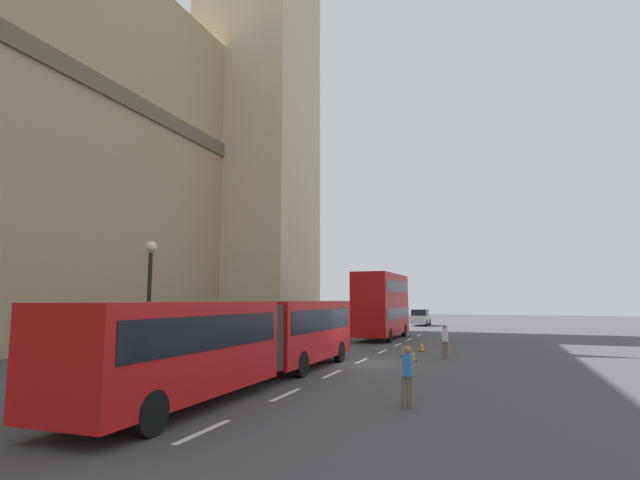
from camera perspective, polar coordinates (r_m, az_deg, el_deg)
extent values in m
plane|color=#424244|center=(23.87, 4.21, -14.02)|extent=(160.00, 160.00, 0.00)
cube|color=silver|center=(12.24, -13.30, -20.72)|extent=(2.20, 0.16, 0.01)
cube|color=silver|center=(16.22, -3.99, -17.40)|extent=(2.20, 0.16, 0.01)
cube|color=silver|center=(20.46, 1.40, -15.22)|extent=(2.20, 0.16, 0.01)
cube|color=silver|center=(24.83, 4.85, -13.73)|extent=(2.20, 0.16, 0.01)
cube|color=silver|center=(29.27, 7.24, -12.66)|extent=(2.20, 0.16, 0.01)
cube|color=silver|center=(33.75, 8.98, -11.85)|extent=(2.20, 0.16, 0.01)
cube|color=silver|center=(38.26, 10.31, -11.23)|extent=(2.20, 0.16, 0.01)
cube|color=silver|center=(42.79, 11.35, -10.74)|extent=(2.20, 0.16, 0.01)
cube|color=#C6B284|center=(54.18, -7.14, 18.77)|extent=(9.95, 9.95, 52.79)
cube|color=red|center=(22.09, -2.63, -10.31)|extent=(7.89, 2.50, 2.50)
cube|color=black|center=(22.07, -2.63, -9.14)|extent=(7.26, 2.54, 0.90)
cube|color=red|center=(14.38, -16.42, -11.88)|extent=(7.89, 2.50, 2.50)
cube|color=black|center=(14.35, -16.35, -10.09)|extent=(7.26, 2.54, 0.90)
cylinder|color=#2D2D2D|center=(18.12, -8.04, -11.00)|extent=(2.38, 2.38, 2.25)
cylinder|color=black|center=(24.17, 2.23, -12.75)|extent=(1.00, 0.30, 1.00)
cylinder|color=black|center=(19.59, -2.24, -14.13)|extent=(1.00, 0.30, 1.00)
cylinder|color=black|center=(12.01, -19.06, -18.39)|extent=(1.00, 0.30, 1.00)
cube|color=#B20F0F|center=(38.24, 7.18, -8.90)|extent=(9.08, 2.50, 2.40)
cube|color=black|center=(38.23, 7.17, -8.37)|extent=(8.17, 2.54, 0.84)
cube|color=#B20F0F|center=(38.22, 7.13, -5.53)|extent=(8.90, 2.50, 2.10)
cube|color=black|center=(38.23, 7.13, -5.38)|extent=(8.17, 2.54, 0.84)
cylinder|color=black|center=(40.91, 9.67, -10.26)|extent=(1.00, 0.30, 1.00)
cylinder|color=black|center=(35.22, 7.97, -10.85)|extent=(1.00, 0.30, 1.00)
cube|color=#B7B7BC|center=(58.66, 11.53, -8.98)|extent=(4.40, 1.80, 0.90)
cube|color=black|center=(58.43, 11.48, -8.21)|extent=(2.46, 1.66, 0.70)
cylinder|color=black|center=(59.95, 12.51, -9.27)|extent=(0.64, 0.30, 0.64)
cylinder|color=black|center=(57.17, 12.14, -9.41)|extent=(0.64, 0.30, 0.64)
cube|color=black|center=(25.05, 10.73, -13.55)|extent=(0.36, 0.36, 0.03)
cone|color=orange|center=(25.02, 10.71, -12.89)|extent=(0.28, 0.28, 0.55)
cylinder|color=white|center=(25.01, 10.71, -12.83)|extent=(0.17, 0.17, 0.08)
cube|color=black|center=(26.91, 9.66, -13.10)|extent=(0.36, 0.36, 0.03)
cone|color=orange|center=(26.88, 9.65, -12.49)|extent=(0.28, 0.28, 0.55)
cylinder|color=white|center=(26.88, 9.65, -12.43)|extent=(0.17, 0.17, 0.08)
cube|color=black|center=(29.74, 11.69, -12.46)|extent=(0.36, 0.36, 0.03)
cone|color=orange|center=(29.72, 11.68, -11.90)|extent=(0.28, 0.28, 0.55)
cylinder|color=white|center=(29.71, 11.68, -11.85)|extent=(0.17, 0.17, 0.08)
cylinder|color=black|center=(20.77, -19.47, -14.31)|extent=(0.32, 0.32, 0.30)
cylinder|color=black|center=(20.59, -19.22, -8.10)|extent=(0.16, 0.16, 4.80)
sphere|color=beige|center=(20.69, -18.93, -0.75)|extent=(0.44, 0.44, 0.44)
cylinder|color=#726651|center=(14.47, 10.56, -16.88)|extent=(0.16, 0.16, 0.86)
cylinder|color=#726651|center=(14.51, 9.75, -16.87)|extent=(0.16, 0.16, 0.86)
cube|color=#3372B2|center=(14.38, 10.09, -14.01)|extent=(0.41, 0.25, 0.60)
sphere|color=#936B4C|center=(14.34, 10.06, -12.35)|extent=(0.22, 0.22, 0.22)
cylinder|color=#726651|center=(26.40, 14.08, -12.21)|extent=(0.16, 0.16, 0.86)
cylinder|color=#726651|center=(26.36, 14.51, -12.21)|extent=(0.16, 0.16, 0.86)
cube|color=silver|center=(26.32, 14.25, -10.63)|extent=(0.42, 0.28, 0.60)
sphere|color=#936B4C|center=(26.30, 14.22, -9.72)|extent=(0.22, 0.22, 0.22)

